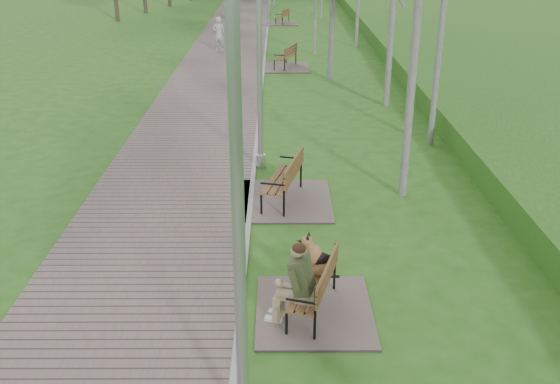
# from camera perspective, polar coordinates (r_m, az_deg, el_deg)

# --- Properties ---
(walkway) EXTENTS (3.50, 67.00, 0.04)m
(walkway) POSITION_cam_1_polar(r_m,az_deg,el_deg) (24.48, -5.74, 10.57)
(walkway) COLOR #6E5C59
(walkway) RESTS_ON ground
(kerb) EXTENTS (0.10, 67.00, 0.05)m
(kerb) POSITION_cam_1_polar(r_m,az_deg,el_deg) (24.38, -1.57, 10.64)
(kerb) COLOR #999993
(kerb) RESTS_ON ground
(bench_main) EXTENTS (1.75, 1.95, 1.53)m
(bench_main) POSITION_cam_1_polar(r_m,az_deg,el_deg) (9.36, 2.65, -8.91)
(bench_main) COLOR #6E5C59
(bench_main) RESTS_ON ground
(bench_second) EXTENTS (1.99, 2.22, 1.22)m
(bench_second) POSITION_cam_1_polar(r_m,az_deg,el_deg) (13.10, 0.20, 0.06)
(bench_second) COLOR #6E5C59
(bench_second) RESTS_ON ground
(bench_third) EXTENTS (1.83, 2.03, 1.12)m
(bench_third) POSITION_cam_1_polar(r_m,az_deg,el_deg) (25.69, 0.50, 11.72)
(bench_third) COLOR #6E5C59
(bench_third) RESTS_ON ground
(bench_far) EXTENTS (1.65, 1.84, 1.01)m
(bench_far) POSITION_cam_1_polar(r_m,az_deg,el_deg) (37.55, 0.22, 15.43)
(bench_far) COLOR #6E5C59
(bench_far) RESTS_ON ground
(lamp_post_near) EXTENTS (0.22, 0.22, 5.69)m
(lamp_post_near) POSITION_cam_1_polar(r_m,az_deg,el_deg) (6.23, -3.82, -3.02)
(lamp_post_near) COLOR #A0A3A8
(lamp_post_near) RESTS_ON ground
(lamp_post_second) EXTENTS (0.22, 0.22, 5.61)m
(lamp_post_second) POSITION_cam_1_polar(r_m,az_deg,el_deg) (14.31, -1.89, 12.11)
(lamp_post_second) COLOR #A0A3A8
(lamp_post_second) RESTS_ON ground
(pedestrian_near) EXTENTS (0.60, 0.43, 1.56)m
(pedestrian_near) POSITION_cam_1_polar(r_m,az_deg,el_deg) (29.16, -5.60, 14.17)
(pedestrian_near) COLOR beige
(pedestrian_near) RESTS_ON ground
(pedestrian_far) EXTENTS (0.89, 0.79, 1.51)m
(pedestrian_far) POSITION_cam_1_polar(r_m,az_deg,el_deg) (34.57, -4.81, 15.61)
(pedestrian_far) COLOR gray
(pedestrian_far) RESTS_ON ground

